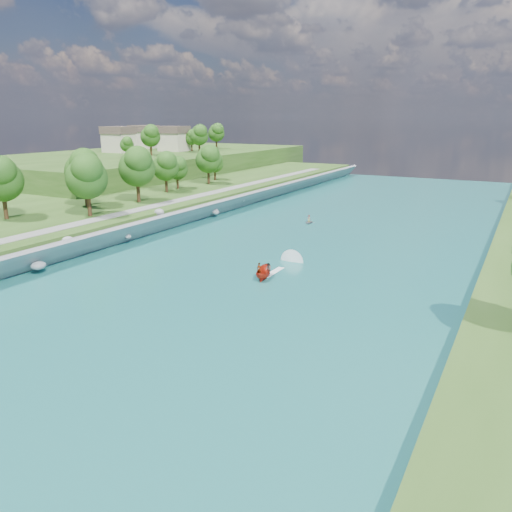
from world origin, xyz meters
The scene contains 10 objects.
ground centered at (0.00, 0.00, 0.00)m, with size 260.00×260.00×0.00m, color #2D5119.
river_water centered at (0.00, 20.00, 0.05)m, with size 55.00×240.00×0.10m, color #1B6768.
berm_west centered at (-50.00, 20.00, 1.75)m, with size 45.00×240.00×3.50m, color #2D5119.
ridge_west centered at (-82.50, 95.00, 4.50)m, with size 60.00×120.00×9.00m, color #2D5119.
riprap_bank centered at (-25.86, 19.75, 1.81)m, with size 4.45×236.00×4.40m.
riverside_path centered at (-32.50, 20.00, 3.55)m, with size 3.00×200.00×0.10m, color gray.
ridge_houses centered at (-88.67, 100.00, 13.31)m, with size 29.50×29.50×8.40m.
trees_ridge centered at (-69.67, 98.05, 14.07)m, with size 15.00×53.77×10.77m.
motorboat centered at (2.62, 17.30, 0.82)m, with size 3.60×19.05×2.15m.
raft centered at (-5.85, 51.13, 0.46)m, with size 2.14×2.80×1.64m.
Camera 1 is at (31.46, -38.73, 20.37)m, focal length 35.00 mm.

